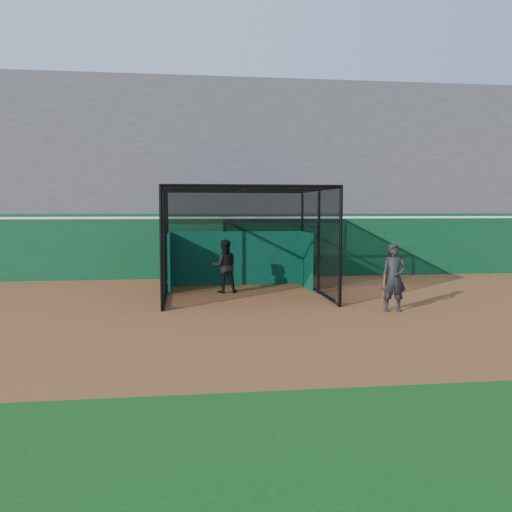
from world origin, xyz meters
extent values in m
plane|color=brown|center=(0.00, 0.00, 0.00)|extent=(120.00, 120.00, 0.00)
cube|color=#0A3B1E|center=(0.00, 8.50, 1.25)|extent=(50.00, 0.45, 2.50)
cube|color=white|center=(0.00, 8.50, 2.35)|extent=(50.00, 0.50, 0.08)
cube|color=#4C4C4F|center=(0.00, 12.38, 3.88)|extent=(50.00, 7.85, 7.75)
cube|color=#4C4C4F|center=(0.00, 15.80, 8.35)|extent=(50.00, 0.30, 1.20)
cube|color=#074931|center=(0.03, 6.34, 0.95)|extent=(4.70, 0.10, 1.90)
cylinder|color=black|center=(-2.38, 1.79, 0.11)|extent=(0.08, 0.22, 0.22)
cylinder|color=black|center=(2.44, 1.79, 0.11)|extent=(0.08, 0.22, 0.22)
cylinder|color=black|center=(-2.38, 6.26, 0.11)|extent=(0.08, 0.22, 0.22)
cylinder|color=black|center=(2.44, 6.26, 0.11)|extent=(0.08, 0.22, 0.22)
imported|color=black|center=(-0.51, 4.62, 0.85)|extent=(0.85, 0.68, 1.70)
imported|color=black|center=(3.66, 0.78, 0.90)|extent=(0.71, 0.53, 1.79)
cylinder|color=#593819|center=(3.41, 0.83, 0.55)|extent=(0.15, 0.35, 0.89)
camera|label=1|loc=(-1.77, -12.70, 2.70)|focal=38.00mm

